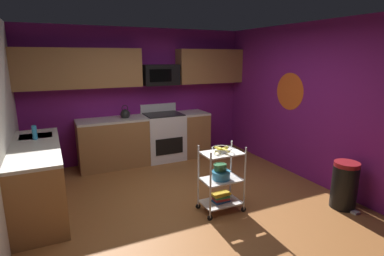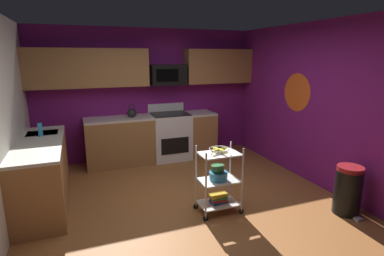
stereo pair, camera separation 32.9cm
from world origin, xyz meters
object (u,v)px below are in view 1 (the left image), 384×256
microwave (160,75)px  rolling_cart (221,179)px  fruit_bowl (222,149)px  mixing_bowl_small (220,167)px  kettle (125,114)px  trash_can (345,185)px  book_stack (221,197)px  mixing_bowl_large (221,175)px  dish_soap_bottle (35,133)px  oven_range (164,136)px

microwave → rolling_cart: bearing=-91.1°
fruit_bowl → mixing_bowl_small: (-0.00, 0.03, -0.26)m
kettle → trash_can: 3.85m
rolling_cart → book_stack: size_ratio=3.59×
rolling_cart → mixing_bowl_large: (-0.01, 0.00, 0.07)m
mixing_bowl_small → book_stack: (0.00, -0.03, -0.42)m
dish_soap_bottle → kettle: bearing=32.8°
microwave → trash_can: microwave is taller
kettle → mixing_bowl_small: bearing=-73.2°
rolling_cart → kettle: 2.53m
oven_range → trash_can: 3.40m
fruit_bowl → book_stack: fruit_bowl is taller
rolling_cart → mixing_bowl_large: rolling_cart is taller
rolling_cart → trash_can: bearing=-22.2°
mixing_bowl_small → dish_soap_bottle: (-2.21, 1.37, 0.40)m
oven_range → mixing_bowl_large: 2.37m
fruit_bowl → book_stack: (0.00, -0.00, -0.68)m
oven_range → book_stack: size_ratio=4.32×
rolling_cart → kettle: bearing=106.7°
microwave → book_stack: size_ratio=2.75×
book_stack → oven_range: bearing=88.8°
mixing_bowl_small → trash_can: 1.75m
fruit_bowl → book_stack: 0.68m
mixing_bowl_small → trash_can: trash_can is taller
fruit_bowl → kettle: kettle is taller
kettle → dish_soap_bottle: size_ratio=1.32×
fruit_bowl → trash_can: size_ratio=0.41×
microwave → mixing_bowl_small: bearing=-91.2°
book_stack → kettle: size_ratio=0.96×
kettle → dish_soap_bottle: bearing=-147.2°
rolling_cart → book_stack: (0.00, 0.00, -0.26)m
oven_range → trash_can: (1.54, -3.02, -0.15)m
dish_soap_bottle → rolling_cart: bearing=-32.3°
mixing_bowl_large → dish_soap_bottle: size_ratio=1.26×
mixing_bowl_large → dish_soap_bottle: dish_soap_bottle is taller
dish_soap_bottle → fruit_bowl: bearing=-32.3°
rolling_cart → kettle: kettle is taller
oven_range → book_stack: 2.39m
oven_range → trash_can: size_ratio=1.67×
microwave → rolling_cart: 2.78m
fruit_bowl → mixing_bowl_small: fruit_bowl is taller
microwave → trash_can: 3.75m
rolling_cart → dish_soap_bottle: 2.68m
rolling_cart → fruit_bowl: bearing=90.0°
oven_range → dish_soap_bottle: size_ratio=5.50×
microwave → mixing_bowl_large: microwave is taller
microwave → dish_soap_bottle: bearing=-154.5°
oven_range → mixing_bowl_large: (-0.05, -2.37, 0.04)m
oven_range → microwave: 1.23m
oven_range → rolling_cart: size_ratio=1.20×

